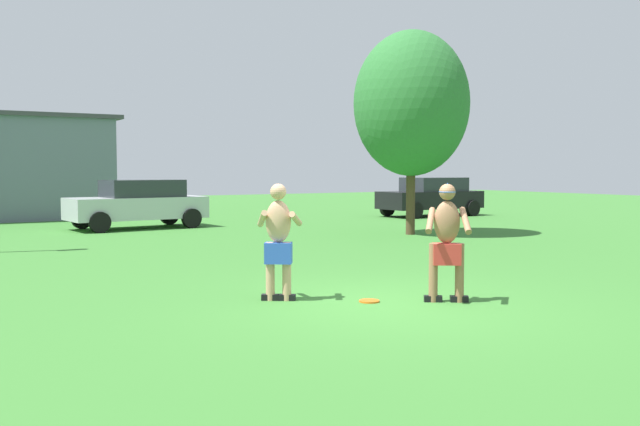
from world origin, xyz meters
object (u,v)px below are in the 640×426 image
(car_silver_far_end, at_px, (138,203))
(tree_right_field, at_px, (411,104))
(player_near, at_px, (278,239))
(car_black_near_post, at_px, (431,196))
(frisbee, at_px, (369,301))
(player_in_red, at_px, (447,237))

(car_silver_far_end, distance_m, tree_right_field, 9.32)
(player_near, bearing_deg, car_silver_far_end, 82.16)
(car_black_near_post, relative_size, tree_right_field, 0.73)
(frisbee, xyz_separation_m, tree_right_field, (7.05, 8.02, 3.82))
(player_near, xyz_separation_m, player_in_red, (2.03, -1.37, 0.04))
(player_near, relative_size, car_silver_far_end, 0.39)
(player_in_red, xyz_separation_m, car_black_near_post, (11.88, 14.59, -0.13))
(car_black_near_post, bearing_deg, tree_right_field, -133.97)
(player_near, xyz_separation_m, car_black_near_post, (13.91, 13.22, -0.09))
(player_in_red, xyz_separation_m, tree_right_field, (6.10, 8.60, 2.87))
(frisbee, height_order, car_black_near_post, car_black_near_post)
(frisbee, bearing_deg, tree_right_field, 48.66)
(player_near, xyz_separation_m, car_silver_far_end, (1.85, 13.44, -0.09))
(player_near, distance_m, player_in_red, 2.45)
(player_in_red, xyz_separation_m, frisbee, (-0.96, 0.58, -0.94))
(tree_right_field, bearing_deg, player_in_red, -125.35)
(player_in_red, distance_m, car_silver_far_end, 14.81)
(car_black_near_post, bearing_deg, car_silver_far_end, 178.97)
(car_silver_far_end, bearing_deg, player_in_red, -89.31)
(car_black_near_post, bearing_deg, player_near, -136.45)
(frisbee, distance_m, car_black_near_post, 19.01)
(player_near, bearing_deg, player_in_red, -33.93)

